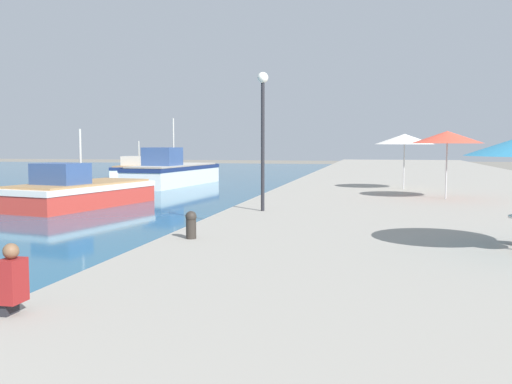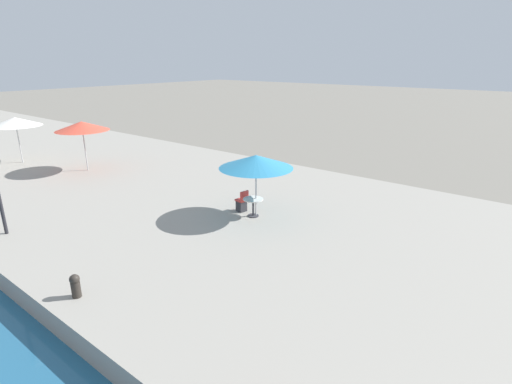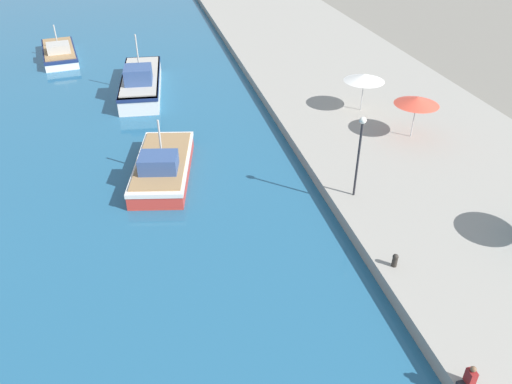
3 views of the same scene
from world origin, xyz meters
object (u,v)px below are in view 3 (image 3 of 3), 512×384
Objects in this scene: cafe_umbrella_striped at (364,77)px; lamppost at (360,144)px; cafe_umbrella_white at (417,101)px; person_at_quay at (469,378)px; fishing_boat_far at (141,82)px; fishing_boat_distant at (59,52)px; mooring_bollard at (395,260)px; fishing_boat_mid at (163,166)px.

lamppost reaches higher than cafe_umbrella_striped.
person_at_quay is at bearing -112.50° from cafe_umbrella_white.
fishing_boat_far is 2.25× the size of lamppost.
lamppost is at bearing -115.21° from cafe_umbrella_striped.
cafe_umbrella_white is at bearing 41.71° from lamppost.
fishing_boat_distant is 30.32m from cafe_umbrella_striped.
lamppost is at bearing 85.64° from person_at_quay.
cafe_umbrella_striped is (15.42, -8.97, 2.22)m from fishing_boat_far.
cafe_umbrella_striped is 23.39m from person_at_quay.
fishing_boat_distant is 40.12m from mooring_bollard.
fishing_boat_mid reaches higher than cafe_umbrella_white.
fishing_boat_far reaches higher than mooring_bollard.
fishing_boat_distant reaches higher than person_at_quay.
person_at_quay is (16.91, -42.39, 0.46)m from fishing_boat_distant.
mooring_bollard is (-6.96, -11.55, -2.14)m from cafe_umbrella_white.
cafe_umbrella_striped is (-1.47, 4.80, -0.03)m from cafe_umbrella_white.
fishing_boat_far is 15.72× the size of mooring_bollard.
fishing_boat_far is 3.62× the size of cafe_umbrella_white.
fishing_boat_distant is 9.08× the size of person_at_quay.
cafe_umbrella_striped reaches higher than mooring_bollard.
cafe_umbrella_white is 0.98× the size of cafe_umbrella_striped.
fishing_boat_mid is 13.99m from fishing_boat_far.
fishing_boat_distant is at bearing 134.55° from cafe_umbrella_white.
fishing_boat_distant is 13.06× the size of mooring_bollard.
lamppost reaches higher than fishing_boat_far.
cafe_umbrella_striped reaches higher than person_at_quay.
fishing_boat_far reaches higher than cafe_umbrella_white.
fishing_boat_far is at bearing 106.85° from person_at_quay.
fishing_boat_far is 1.20× the size of fishing_boat_distant.
mooring_bollard is 0.14× the size of lamppost.
lamppost is (-6.43, -5.73, 0.60)m from cafe_umbrella_white.
cafe_umbrella_white is 8.64m from lamppost.
fishing_boat_distant is at bearing 129.21° from fishing_boat_far.
fishing_boat_far is at bearing 140.81° from cafe_umbrella_white.
cafe_umbrella_white reaches higher than mooring_bollard.
cafe_umbrella_white is 5.02m from cafe_umbrella_striped.
fishing_boat_distant is 45.64m from person_at_quay.
lamppost is at bearing -56.70° from fishing_boat_far.
fishing_boat_distant is 35.36m from lamppost.
cafe_umbrella_striped is at bearing -49.17° from fishing_boat_distant.
cafe_umbrella_white is 3.02× the size of person_at_quay.
fishing_boat_mid is 1.76× the size of lamppost.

